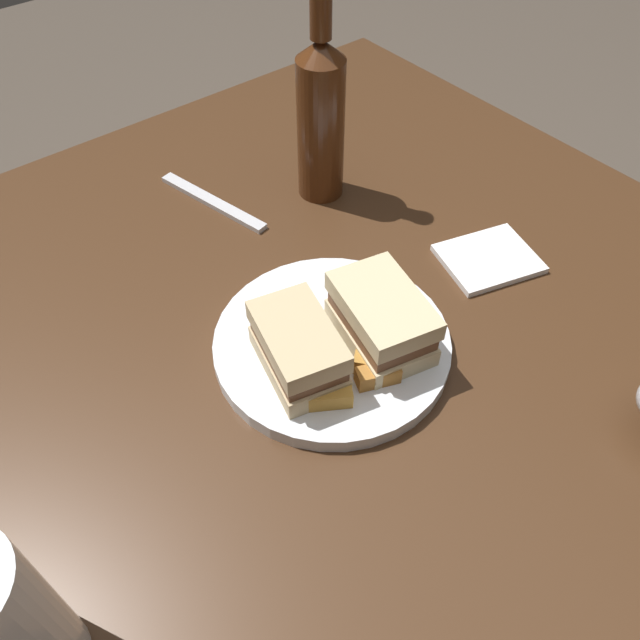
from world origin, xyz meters
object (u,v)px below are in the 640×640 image
Objects in this scene: cider_bottle at (321,115)px; plate at (331,344)px; fork at (213,202)px; sandwich_half_right at (381,319)px; pint_glass at (3,636)px; napkin at (488,259)px; sandwich_half_left at (298,349)px.

plate is at bearing -126.63° from cider_bottle.
fork is (0.04, 0.29, -0.01)m from plate.
plate is 1.96× the size of sandwich_half_right.
cider_bottle is (0.13, 0.26, 0.07)m from sandwich_half_right.
pint_glass is at bearing 121.26° from fork.
fork is at bearing 123.23° from napkin.
napkin is at bearing 7.76° from pint_glass.
cider_bottle reaches higher than napkin.
fork is (-0.13, 0.07, -0.11)m from cider_bottle.
napkin is 0.61× the size of fork.
pint_glass reaches higher than sandwich_half_right.
sandwich_half_right reaches higher than fork.
pint_glass reaches higher than plate.
fork is (0.09, 0.30, -0.04)m from sandwich_half_left.
napkin is (0.60, 0.08, -0.07)m from pint_glass.
sandwich_half_right is 0.41m from pint_glass.
pint_glass is 1.47× the size of napkin.
sandwich_half_left is 0.31m from fork.
napkin is at bearing -159.47° from fork.
sandwich_half_right is 0.33m from fork.
sandwich_half_right is 0.71× the size of fork.
sandwich_half_right is at bearing -37.75° from plate.
cider_bottle reaches higher than fork.
cider_bottle is 0.27m from napkin.
pint_glass is 0.90× the size of fork.
napkin is at bearing -1.02° from sandwich_half_left.
sandwich_half_left is 0.33m from pint_glass.
sandwich_half_right is (0.09, -0.02, 0.00)m from sandwich_half_left.
napkin is at bearing 5.11° from sandwich_half_right.
cider_bottle is 1.61× the size of fork.
cider_bottle is (0.17, 0.22, 0.11)m from plate.
cider_bottle is at bearing 31.01° from pint_glass.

